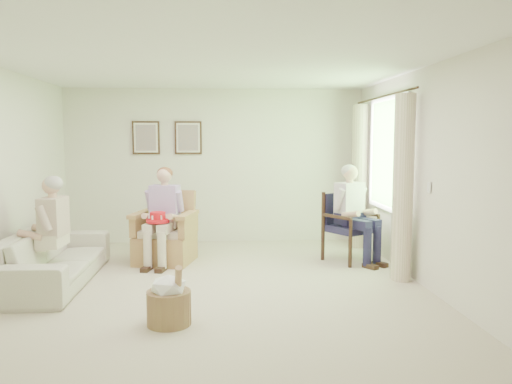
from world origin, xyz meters
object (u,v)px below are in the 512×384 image
person_wicker (164,209)px  wood_armchair (349,224)px  red_hat (158,218)px  hatbox (169,300)px  person_sofa (49,225)px  sofa (54,257)px  wicker_armchair (165,240)px  person_dark (352,207)px

person_wicker → wood_armchair: bearing=15.1°
red_hat → hatbox: (0.36, -2.15, -0.44)m
wood_armchair → person_sofa: (-3.90, -1.06, 0.21)m
red_hat → hatbox: bearing=-80.5°
sofa → red_hat: 1.39m
red_hat → sofa: bearing=-151.3°
sofa → hatbox: 2.15m
red_hat → person_wicker: bearing=73.4°
wicker_armchair → person_dark: 2.71m
person_wicker → red_hat: bearing=-93.3°
person_dark → person_sofa: bearing=160.8°
wicker_armchair → person_dark: person_dark is taller
person_dark → hatbox: bearing=-168.3°
wood_armchair → hatbox: (-2.36, -2.44, -0.29)m
red_hat → hatbox: size_ratio=0.51×
hatbox → wicker_armchair: bearing=96.9°
person_dark → person_sofa: size_ratio=1.06×
wicker_armchair → hatbox: 2.50m
sofa → person_wicker: bearing=-55.7°
sofa → person_dark: bearing=-78.8°
person_dark → red_hat: 2.73m
wood_armchair → person_sofa: person_sofa is taller
wood_armchair → sofa: bearing=161.2°
wicker_armchair → wood_armchair: size_ratio=1.04×
person_dark → hatbox: person_dark is taller
hatbox → wood_armchair: bearing=45.9°
wood_armchair → sofa: size_ratio=0.44×
wicker_armchair → red_hat: bearing=-86.9°
person_dark → person_sofa: 4.00m
wood_armchair → red_hat: 2.74m
wicker_armchair → person_sofa: 1.72m
wicker_armchair → sofa: size_ratio=0.46×
person_dark → person_wicker: bearing=146.2°
wood_armchair → hatbox: wood_armchair is taller
wood_armchair → person_wicker: (-2.66, -0.09, 0.25)m
person_wicker → hatbox: bearing=-69.5°
person_sofa → wicker_armchair: bearing=135.7°
sofa → person_dark: person_dark is taller
wood_armchair → person_dark: (0.00, -0.16, 0.27)m
person_sofa → hatbox: person_sofa is taller
wicker_armchair → person_dark: size_ratio=0.74×
person_wicker → hatbox: (0.30, -2.35, -0.54)m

